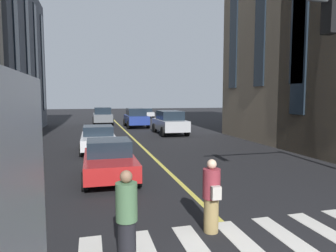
% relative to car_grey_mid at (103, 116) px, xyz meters
% --- Properties ---
extents(lane_centre_line, '(80.00, 0.16, 0.01)m').
position_rel_car_grey_mid_xyz_m(lane_centre_line, '(-11.33, -1.68, -0.96)').
color(lane_centre_line, '#D8C64C').
rests_on(lane_centre_line, ground_plane).
extents(crosswalk_marking, '(2.40, 6.45, 0.01)m').
position_rel_car_grey_mid_xyz_m(crosswalk_marking, '(-28.53, -1.68, -0.96)').
color(crosswalk_marking, silver).
rests_on(crosswalk_marking, ground_plane).
extents(car_grey_mid, '(4.70, 2.14, 1.88)m').
position_rel_car_grey_mid_xyz_m(car_grey_mid, '(0.00, 0.00, 0.00)').
color(car_grey_mid, slate).
rests_on(car_grey_mid, ground_plane).
extents(car_white_parked_a, '(4.40, 1.95, 1.37)m').
position_rel_car_grey_mid_xyz_m(car_white_parked_a, '(-16.69, 0.88, -0.27)').
color(car_white_parked_a, silver).
rests_on(car_white_parked_a, ground_plane).
extents(car_red_parked_b, '(3.90, 1.89, 1.40)m').
position_rel_car_grey_mid_xyz_m(car_red_parked_b, '(-22.70, 0.64, -0.27)').
color(car_red_parked_b, '#B21E1E').
rests_on(car_red_parked_b, ground_plane).
extents(car_silver_near, '(4.70, 2.14, 1.88)m').
position_rel_car_grey_mid_xyz_m(car_silver_near, '(-10.34, -4.89, 0.00)').
color(car_silver_near, '#B7BABF').
rests_on(car_silver_near, ground_plane).
extents(car_silver_far, '(4.40, 1.95, 1.37)m').
position_rel_car_grey_mid_xyz_m(car_silver_far, '(10.06, -6.58, -0.27)').
color(car_silver_far, '#B7BABF').
rests_on(car_silver_far, ground_plane).
extents(car_blue_oncoming, '(4.70, 2.14, 1.88)m').
position_rel_car_grey_mid_xyz_m(car_blue_oncoming, '(-3.83, -3.12, 0.00)').
color(car_blue_oncoming, navy).
rests_on(car_blue_oncoming, ground_plane).
extents(pedestrian_near, '(0.38, 0.38, 1.68)m').
position_rel_car_grey_mid_xyz_m(pedestrian_near, '(-28.56, 0.69, -0.13)').
color(pedestrian_near, black).
rests_on(pedestrian_near, ground_plane).
extents(pedestrian_companion, '(0.50, 0.38, 1.61)m').
position_rel_car_grey_mid_xyz_m(pedestrian_companion, '(-27.74, -1.24, -0.16)').
color(pedestrian_companion, '#997F4C').
rests_on(pedestrian_companion, ground_plane).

